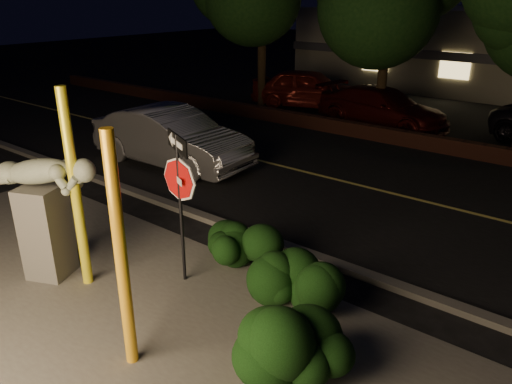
{
  "coord_description": "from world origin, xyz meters",
  "views": [
    {
      "loc": [
        5.44,
        -4.4,
        4.79
      ],
      "look_at": [
        0.52,
        1.82,
        1.6
      ],
      "focal_mm": 35.0,
      "sensor_mm": 36.0,
      "label": 1
    }
  ],
  "objects_px": {
    "silver_sedan": "(171,137)",
    "signpost": "(179,180)",
    "parked_car_red": "(309,88)",
    "sculpture": "(43,203)",
    "parked_car_darkred": "(382,108)",
    "yellow_pole_left": "(75,192)",
    "yellow_pole_right": "(121,256)"
  },
  "relations": [
    {
      "from": "silver_sedan",
      "to": "signpost",
      "type": "bearing_deg",
      "value": -133.34
    },
    {
      "from": "parked_car_red",
      "to": "sculpture",
      "type": "bearing_deg",
      "value": 177.06
    },
    {
      "from": "sculpture",
      "to": "silver_sedan",
      "type": "relative_size",
      "value": 0.45
    },
    {
      "from": "parked_car_darkred",
      "to": "yellow_pole_left",
      "type": "bearing_deg",
      "value": -170.19
    },
    {
      "from": "parked_car_darkred",
      "to": "sculpture",
      "type": "bearing_deg",
      "value": -173.2
    },
    {
      "from": "signpost",
      "to": "silver_sedan",
      "type": "distance_m",
      "value": 6.63
    },
    {
      "from": "sculpture",
      "to": "parked_car_darkred",
      "type": "relative_size",
      "value": 0.45
    },
    {
      "from": "yellow_pole_left",
      "to": "parked_car_red",
      "type": "height_order",
      "value": "yellow_pole_left"
    },
    {
      "from": "yellow_pole_right",
      "to": "parked_car_red",
      "type": "bearing_deg",
      "value": 114.52
    },
    {
      "from": "signpost",
      "to": "yellow_pole_left",
      "type": "bearing_deg",
      "value": -114.08
    },
    {
      "from": "parked_car_darkred",
      "to": "signpost",
      "type": "bearing_deg",
      "value": -163.98
    },
    {
      "from": "parked_car_red",
      "to": "parked_car_darkred",
      "type": "distance_m",
      "value": 4.26
    },
    {
      "from": "yellow_pole_left",
      "to": "sculpture",
      "type": "xyz_separation_m",
      "value": [
        -0.7,
        -0.22,
        -0.32
      ]
    },
    {
      "from": "yellow_pole_right",
      "to": "sculpture",
      "type": "distance_m",
      "value": 3.01
    },
    {
      "from": "parked_car_darkred",
      "to": "parked_car_red",
      "type": "bearing_deg",
      "value": 79.69
    },
    {
      "from": "yellow_pole_left",
      "to": "parked_car_red",
      "type": "xyz_separation_m",
      "value": [
        -4.8,
        14.61,
        -0.89
      ]
    },
    {
      "from": "yellow_pole_right",
      "to": "silver_sedan",
      "type": "distance_m",
      "value": 8.61
    },
    {
      "from": "signpost",
      "to": "sculpture",
      "type": "height_order",
      "value": "signpost"
    },
    {
      "from": "silver_sedan",
      "to": "parked_car_red",
      "type": "height_order",
      "value": "parked_car_red"
    },
    {
      "from": "signpost",
      "to": "sculpture",
      "type": "bearing_deg",
      "value": -121.16
    },
    {
      "from": "parked_car_red",
      "to": "yellow_pole_right",
      "type": "bearing_deg",
      "value": -173.86
    },
    {
      "from": "silver_sedan",
      "to": "parked_car_darkred",
      "type": "bearing_deg",
      "value": -22.54
    },
    {
      "from": "yellow_pole_left",
      "to": "parked_car_darkred",
      "type": "bearing_deg",
      "value": 93.11
    },
    {
      "from": "yellow_pole_left",
      "to": "signpost",
      "type": "height_order",
      "value": "yellow_pole_left"
    },
    {
      "from": "parked_car_red",
      "to": "parked_car_darkred",
      "type": "relative_size",
      "value": 0.97
    },
    {
      "from": "yellow_pole_left",
      "to": "silver_sedan",
      "type": "bearing_deg",
      "value": 124.01
    },
    {
      "from": "yellow_pole_left",
      "to": "silver_sedan",
      "type": "height_order",
      "value": "yellow_pole_left"
    },
    {
      "from": "yellow_pole_right",
      "to": "signpost",
      "type": "relative_size",
      "value": 1.24
    },
    {
      "from": "yellow_pole_left",
      "to": "sculpture",
      "type": "height_order",
      "value": "yellow_pole_left"
    },
    {
      "from": "signpost",
      "to": "parked_car_darkred",
      "type": "bearing_deg",
      "value": 124.19
    },
    {
      "from": "signpost",
      "to": "parked_car_darkred",
      "type": "relative_size",
      "value": 0.53
    },
    {
      "from": "yellow_pole_right",
      "to": "silver_sedan",
      "type": "relative_size",
      "value": 0.66
    }
  ]
}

